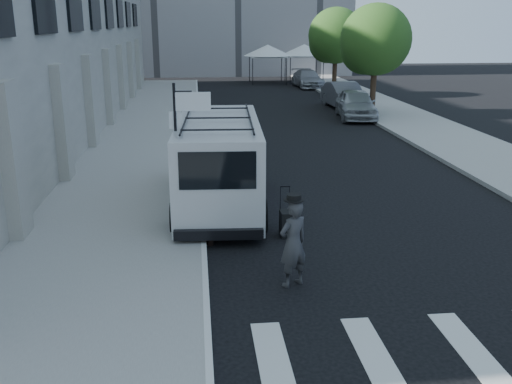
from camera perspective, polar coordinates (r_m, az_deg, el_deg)
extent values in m
plane|color=black|center=(12.02, 4.57, -8.25)|extent=(120.00, 120.00, 0.00)
cube|color=gray|center=(27.25, -10.50, 5.88)|extent=(4.50, 48.00, 0.15)
cube|color=gray|center=(33.02, 13.82, 7.54)|extent=(4.00, 56.00, 0.15)
cylinder|color=black|center=(14.27, -7.95, 3.74)|extent=(0.07, 0.07, 3.50)
cube|color=white|center=(14.12, -8.09, 7.12)|extent=(0.30, 0.03, 0.42)
cube|color=white|center=(14.03, -6.31, 8.98)|extent=(0.85, 0.06, 0.45)
cylinder|color=black|center=(32.40, 11.62, 9.88)|extent=(0.32, 0.32, 2.80)
sphere|color=#224E19|center=(32.21, 11.91, 14.70)|extent=(3.80, 3.80, 3.80)
sphere|color=#224E19|center=(32.68, 10.84, 13.78)|extent=(2.66, 2.66, 2.66)
cylinder|color=black|center=(41.03, 7.85, 11.43)|extent=(0.32, 0.32, 2.80)
sphere|color=#224E19|center=(40.88, 8.00, 15.24)|extent=(3.80, 3.80, 3.80)
sphere|color=#224E19|center=(41.38, 7.21, 14.49)|extent=(2.66, 2.66, 2.66)
cylinder|color=black|center=(47.70, -0.33, 11.94)|extent=(0.06, 0.06, 2.20)
cylinder|color=black|center=(48.05, 3.06, 11.95)|extent=(0.06, 0.06, 2.20)
cylinder|color=black|center=(50.48, -0.65, 12.20)|extent=(0.06, 0.06, 2.20)
cylinder|color=black|center=(50.81, 2.56, 12.21)|extent=(0.06, 0.06, 2.20)
cube|color=white|center=(49.16, 1.17, 13.42)|extent=(3.00, 3.00, 0.12)
cone|color=white|center=(49.14, 1.17, 14.00)|extent=(4.00, 4.00, 0.90)
cylinder|color=black|center=(48.61, 3.45, 12.00)|extent=(0.06, 0.06, 2.20)
cylinder|color=black|center=(49.14, 6.74, 11.96)|extent=(0.06, 0.06, 2.20)
cylinder|color=black|center=(51.37, 2.93, 12.25)|extent=(0.06, 0.06, 2.20)
cylinder|color=black|center=(51.87, 6.06, 12.23)|extent=(0.06, 0.06, 2.20)
cube|color=white|center=(50.15, 4.83, 13.43)|extent=(3.00, 3.00, 0.12)
cone|color=white|center=(50.12, 4.84, 14.00)|extent=(4.00, 4.00, 0.90)
imported|color=#353538|center=(11.22, 3.73, -5.17)|extent=(0.77, 0.69, 1.78)
cube|color=black|center=(13.61, -4.86, -4.42)|extent=(0.25, 0.46, 0.34)
cube|color=black|center=(13.94, 3.01, -3.20)|extent=(0.29, 0.45, 0.64)
cylinder|color=black|center=(13.92, 2.45, -0.63)|extent=(0.02, 0.02, 0.61)
cylinder|color=black|center=(13.96, 3.35, -0.59)|extent=(0.02, 0.02, 0.61)
cube|color=black|center=(13.86, 2.92, 0.57)|extent=(0.24, 0.04, 0.03)
cube|color=silver|center=(15.78, -3.73, 3.04)|extent=(2.47, 5.98, 2.29)
cube|color=silver|center=(19.03, -3.62, 3.78)|extent=(2.12, 1.08, 1.20)
cube|color=black|center=(12.83, -3.87, 2.17)|extent=(1.75, 0.17, 0.87)
cylinder|color=black|center=(18.06, -6.91, 1.66)|extent=(0.35, 0.84, 0.83)
cylinder|color=black|center=(18.04, -0.33, 1.77)|extent=(0.35, 0.84, 0.83)
cylinder|color=black|center=(14.21, -7.90, -2.55)|extent=(0.35, 0.84, 0.83)
cylinder|color=black|center=(14.18, 0.47, -2.42)|extent=(0.35, 0.84, 0.83)
imported|color=#A3A7AB|center=(31.58, 9.96, 8.68)|extent=(2.43, 4.84, 1.58)
imported|color=#53545A|center=(35.19, 8.80, 9.51)|extent=(1.95, 4.82, 1.56)
imported|color=gray|center=(46.37, 5.19, 11.21)|extent=(2.13, 4.78, 1.36)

